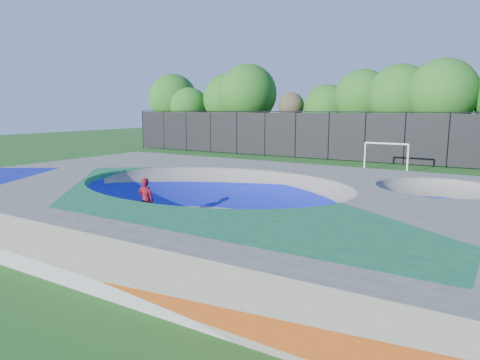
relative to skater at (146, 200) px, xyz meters
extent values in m
plane|color=#1C5317|center=(2.03, 1.52, -0.85)|extent=(120.00, 120.00, 0.00)
cube|color=gray|center=(2.03, 1.52, -0.10)|extent=(22.00, 14.00, 1.50)
imported|color=red|center=(0.00, 0.00, 0.00)|extent=(0.70, 0.55, 1.70)
cube|color=black|center=(0.00, 0.00, -0.83)|extent=(0.81, 0.36, 0.05)
cylinder|color=white|center=(3.21, 18.42, 0.10)|extent=(0.12, 0.12, 1.91)
cylinder|color=white|center=(6.07, 18.42, 0.10)|extent=(0.12, 0.12, 1.91)
cylinder|color=white|center=(4.64, 18.42, 1.06)|extent=(2.86, 0.12, 0.12)
cylinder|color=black|center=(-21.97, 22.52, 1.15)|extent=(0.09, 0.09, 4.00)
cylinder|color=black|center=(-18.97, 22.52, 1.15)|extent=(0.09, 0.09, 4.00)
cylinder|color=black|center=(-15.97, 22.52, 1.15)|extent=(0.09, 0.09, 4.00)
cylinder|color=black|center=(-12.97, 22.52, 1.15)|extent=(0.09, 0.09, 4.00)
cylinder|color=black|center=(-9.97, 22.52, 1.15)|extent=(0.09, 0.09, 4.00)
cylinder|color=black|center=(-6.97, 22.52, 1.15)|extent=(0.09, 0.09, 4.00)
cylinder|color=black|center=(-3.97, 22.52, 1.15)|extent=(0.09, 0.09, 4.00)
cylinder|color=black|center=(-0.97, 22.52, 1.15)|extent=(0.09, 0.09, 4.00)
cylinder|color=black|center=(2.03, 22.52, 1.15)|extent=(0.09, 0.09, 4.00)
cylinder|color=black|center=(5.03, 22.52, 1.15)|extent=(0.09, 0.09, 4.00)
cylinder|color=black|center=(8.03, 22.52, 1.15)|extent=(0.09, 0.09, 4.00)
cube|color=black|center=(2.03, 22.52, 1.15)|extent=(48.00, 0.03, 3.80)
cylinder|color=black|center=(2.03, 22.52, 3.15)|extent=(48.00, 0.08, 0.08)
cylinder|color=#4F3827|center=(-22.31, 28.07, 0.81)|extent=(0.44, 0.44, 3.33)
sphere|color=#206219|center=(-22.31, 28.07, 4.60)|extent=(5.66, 5.66, 5.66)
cylinder|color=#4F3827|center=(-18.63, 26.49, 0.58)|extent=(0.44, 0.44, 2.86)
sphere|color=#206219|center=(-18.63, 26.49, 3.60)|extent=(4.24, 4.24, 4.24)
cylinder|color=#4F3827|center=(-14.47, 28.00, 0.75)|extent=(0.44, 0.44, 3.21)
sphere|color=#206219|center=(-14.47, 28.00, 4.41)|extent=(5.47, 5.47, 5.47)
cylinder|color=#4F3827|center=(-11.28, 26.71, 0.91)|extent=(0.44, 0.44, 3.53)
sphere|color=#206219|center=(-11.28, 26.71, 4.92)|extent=(5.98, 5.98, 5.98)
cylinder|color=#4F3827|center=(-6.97, 28.02, 0.88)|extent=(0.44, 0.44, 3.46)
sphere|color=brown|center=(-6.97, 28.02, 3.70)|extent=(2.60, 2.60, 2.60)
cylinder|color=#4F3827|center=(-3.35, 28.29, 0.50)|extent=(0.44, 0.44, 2.71)
sphere|color=#206219|center=(-3.35, 28.29, 3.51)|extent=(4.40, 4.40, 4.40)
cylinder|color=#4F3827|center=(0.04, 28.43, 0.81)|extent=(0.44, 0.44, 3.32)
sphere|color=#206219|center=(0.04, 28.43, 4.41)|extent=(5.16, 5.16, 5.16)
cylinder|color=#4F3827|center=(3.60, 26.98, 0.79)|extent=(0.44, 0.44, 3.29)
sphere|color=#206219|center=(3.60, 26.98, 4.46)|extent=(5.39, 5.39, 5.39)
cylinder|color=#4F3827|center=(6.92, 26.54, 0.86)|extent=(0.44, 0.44, 3.43)
sphere|color=#206219|center=(6.92, 26.54, 4.64)|extent=(5.50, 5.50, 5.50)
camera|label=1|loc=(11.32, -11.65, 3.44)|focal=32.00mm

